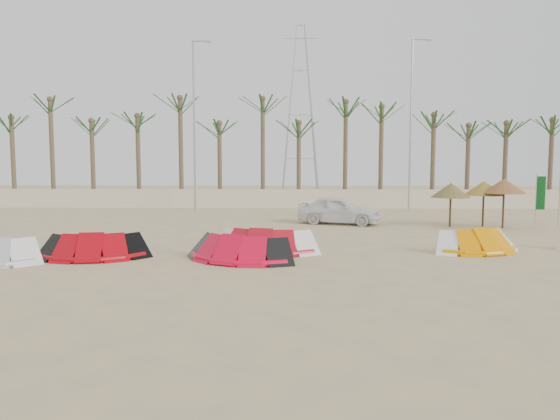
{
  "coord_description": "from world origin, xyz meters",
  "views": [
    {
      "loc": [
        0.54,
        -12.6,
        2.98
      ],
      "look_at": [
        0.0,
        6.0,
        1.3
      ],
      "focal_mm": 32.0,
      "sensor_mm": 36.0,
      "label": 1
    }
  ],
  "objects_px": {
    "kite_red_left": "(97,244)",
    "car": "(339,210)",
    "parasol_mid": "(504,186)",
    "parasol_right": "(484,188)",
    "parasol_left": "(451,190)",
    "kite_red_mid": "(239,246)",
    "kite_orange": "(475,239)",
    "kite_red_right": "(264,239)"
  },
  "relations": [
    {
      "from": "kite_red_left",
      "to": "car",
      "type": "height_order",
      "value": "car"
    },
    {
      "from": "parasol_mid",
      "to": "parasol_right",
      "type": "xyz_separation_m",
      "value": [
        -0.71,
        0.63,
        -0.13
      ]
    },
    {
      "from": "kite_red_left",
      "to": "parasol_left",
      "type": "height_order",
      "value": "parasol_left"
    },
    {
      "from": "kite_red_mid",
      "to": "car",
      "type": "bearing_deg",
      "value": 67.31
    },
    {
      "from": "kite_orange",
      "to": "parasol_right",
      "type": "bearing_deg",
      "value": 67.83
    },
    {
      "from": "kite_orange",
      "to": "parasol_right",
      "type": "relative_size",
      "value": 1.53
    },
    {
      "from": "kite_red_left",
      "to": "parasol_mid",
      "type": "relative_size",
      "value": 1.51
    },
    {
      "from": "kite_red_left",
      "to": "kite_red_right",
      "type": "xyz_separation_m",
      "value": [
        5.35,
        1.3,
        0.0
      ]
    },
    {
      "from": "kite_red_left",
      "to": "kite_red_mid",
      "type": "distance_m",
      "value": 4.66
    },
    {
      "from": "kite_red_right",
      "to": "car",
      "type": "distance_m",
      "value": 8.74
    },
    {
      "from": "kite_red_mid",
      "to": "parasol_left",
      "type": "height_order",
      "value": "parasol_left"
    },
    {
      "from": "parasol_left",
      "to": "kite_orange",
      "type": "bearing_deg",
      "value": -100.17
    },
    {
      "from": "parasol_left",
      "to": "car",
      "type": "height_order",
      "value": "parasol_left"
    },
    {
      "from": "kite_red_left",
      "to": "parasol_left",
      "type": "bearing_deg",
      "value": 30.77
    },
    {
      "from": "parasol_mid",
      "to": "parasol_right",
      "type": "relative_size",
      "value": 1.06
    },
    {
      "from": "kite_red_left",
      "to": "parasol_left",
      "type": "distance_m",
      "value": 16.25
    },
    {
      "from": "parasol_left",
      "to": "parasol_mid",
      "type": "height_order",
      "value": "parasol_mid"
    },
    {
      "from": "kite_red_mid",
      "to": "kite_red_right",
      "type": "height_order",
      "value": "same"
    },
    {
      "from": "kite_red_right",
      "to": "parasol_mid",
      "type": "distance_m",
      "value": 12.93
    },
    {
      "from": "kite_red_left",
      "to": "parasol_right",
      "type": "distance_m",
      "value": 17.88
    },
    {
      "from": "kite_red_left",
      "to": "car",
      "type": "bearing_deg",
      "value": 47.26
    },
    {
      "from": "kite_red_left",
      "to": "kite_orange",
      "type": "bearing_deg",
      "value": 6.58
    },
    {
      "from": "kite_orange",
      "to": "parasol_mid",
      "type": "height_order",
      "value": "parasol_mid"
    },
    {
      "from": "kite_red_left",
      "to": "kite_red_right",
      "type": "height_order",
      "value": "same"
    },
    {
      "from": "kite_red_left",
      "to": "kite_red_mid",
      "type": "bearing_deg",
      "value": -2.87
    },
    {
      "from": "car",
      "to": "kite_red_right",
      "type": "bearing_deg",
      "value": 177.24
    },
    {
      "from": "car",
      "to": "kite_orange",
      "type": "bearing_deg",
      "value": -133.51
    },
    {
      "from": "kite_red_mid",
      "to": "kite_orange",
      "type": "height_order",
      "value": "same"
    },
    {
      "from": "car",
      "to": "parasol_right",
      "type": "bearing_deg",
      "value": -76.7
    },
    {
      "from": "kite_orange",
      "to": "kite_red_left",
      "type": "bearing_deg",
      "value": -173.42
    },
    {
      "from": "kite_red_mid",
      "to": "parasol_right",
      "type": "relative_size",
      "value": 1.79
    },
    {
      "from": "kite_red_mid",
      "to": "kite_orange",
      "type": "relative_size",
      "value": 1.17
    },
    {
      "from": "kite_red_left",
      "to": "kite_red_mid",
      "type": "height_order",
      "value": "same"
    },
    {
      "from": "parasol_left",
      "to": "kite_red_left",
      "type": "bearing_deg",
      "value": -149.23
    },
    {
      "from": "kite_red_right",
      "to": "parasol_right",
      "type": "height_order",
      "value": "parasol_right"
    },
    {
      "from": "kite_red_left",
      "to": "parasol_left",
      "type": "relative_size",
      "value": 1.67
    },
    {
      "from": "parasol_left",
      "to": "car",
      "type": "relative_size",
      "value": 0.51
    },
    {
      "from": "parasol_left",
      "to": "kite_red_mid",
      "type": "bearing_deg",
      "value": -137.4
    },
    {
      "from": "kite_red_right",
      "to": "parasol_left",
      "type": "xyz_separation_m",
      "value": [
        8.56,
        6.98,
        1.35
      ]
    },
    {
      "from": "parasol_mid",
      "to": "kite_red_right",
      "type": "bearing_deg",
      "value": -148.62
    },
    {
      "from": "kite_red_left",
      "to": "parasol_right",
      "type": "bearing_deg",
      "value": 28.91
    },
    {
      "from": "car",
      "to": "kite_red_left",
      "type": "bearing_deg",
      "value": 156.84
    }
  ]
}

